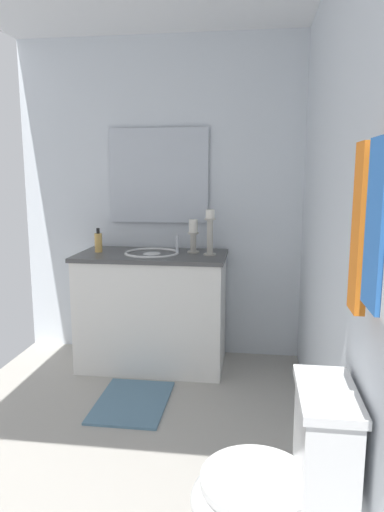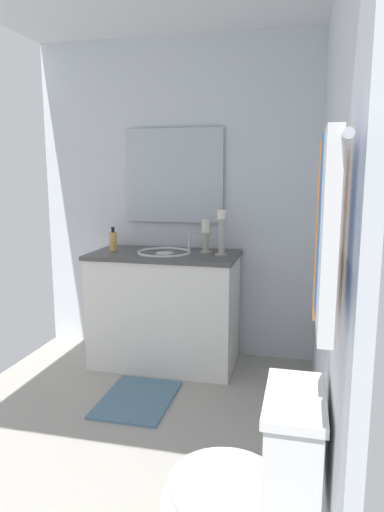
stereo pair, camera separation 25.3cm
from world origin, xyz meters
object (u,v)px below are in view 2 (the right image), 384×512
Objects in this scene: toilet at (245,496)px; towel_bar at (338,143)px; towel_near_corner at (329,236)px; towel_near_vanity at (322,230)px; towel_center at (325,227)px; candle_holder_short at (206,235)px; vanity_cabinet at (165,309)px; mirror at (174,176)px; sink_basin at (165,258)px; bath_mat at (137,399)px; candle_holder_tall at (222,232)px; soap_bottle at (113,241)px.

toilet is 1.19m from towel_bar.
towel_near_vanity is at bearing 180.00° from towel_near_corner.
candle_holder_short is at bearing -161.26° from towel_center.
vanity_cabinet is at bearing -153.43° from towel_bar.
candle_holder_short is at bearing 55.78° from mirror.
towel_center reaches higher than vanity_cabinet.
sink_basin is (0.00, 0.00, 0.39)m from vanity_cabinet.
mirror is (-0.28, 0.00, 0.99)m from vanity_cabinet.
towel_near_vanity is 2.10m from bath_mat.
candle_holder_tall is at bearing 145.29° from bath_mat.
candle_holder_tall reaches higher than soap_bottle.
soap_bottle is 0.37× the size of towel_near_vanity.
towel_near_vanity is 0.39m from towel_near_corner.
sink_basin is at bearing 90.00° from vanity_cabinet.
candle_holder_short reaches higher than soap_bottle.
toilet is at bearing 33.95° from soap_bottle.
sink_basin is 0.35m from candle_holder_short.
towel_center is at bearing 34.23° from soap_bottle.
towel_near_corner reaches higher than vanity_cabinet.
bath_mat is at bearing -34.71° from candle_holder_tall.
towel_near_vanity reaches higher than vanity_cabinet.
towel_bar reaches higher than toilet.
toilet is 1.29× the size of towel_bar.
vanity_cabinet is 3.36× the size of candle_holder_tall.
candle_holder_short is 0.33× the size of toilet.
bath_mat is at bearing 0.00° from mirror.
sink_basin is 2.47m from towel_bar.
toilet is 1.08m from towel_near_corner.
towel_near_vanity is (1.93, 1.04, 0.46)m from sink_basin.
towel_near_vanity is (2.21, 1.04, -0.13)m from mirror.
sink_basin is 0.54× the size of toilet.
bath_mat is (0.63, 0.41, -0.92)m from soap_bottle.
vanity_cabinet is 2.67× the size of towel_near_corner.
sink_basin is 1.63× the size of candle_holder_short.
soap_bottle is 2.61m from towel_center.
toilet is 1.83× the size of towel_near_corner.
mirror reaches higher than bath_mat.
toilet is (1.84, 0.84, -0.06)m from vanity_cabinet.
towel_center is at bearing 26.16° from sink_basin.
candle_holder_tall is at bearing -162.25° from towel_near_vanity.
bath_mat is (-1.69, -1.04, -1.31)m from towel_near_corner.
towel_bar is 1.42× the size of towel_near_corner.
towel_near_corner reaches higher than soap_bottle.
soap_bottle is at bearing -147.32° from bath_mat.
soap_bottle is 2.44m from towel_near_vanity.
sink_basin is 0.66m from mirror.
bath_mat is (0.91, 0.00, -1.41)m from mirror.
toilet is (1.84, 0.41, -0.66)m from candle_holder_tall.
towel_center reaches higher than towel_bar.
towel_near_corner is at bearing 21.89° from mirror.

